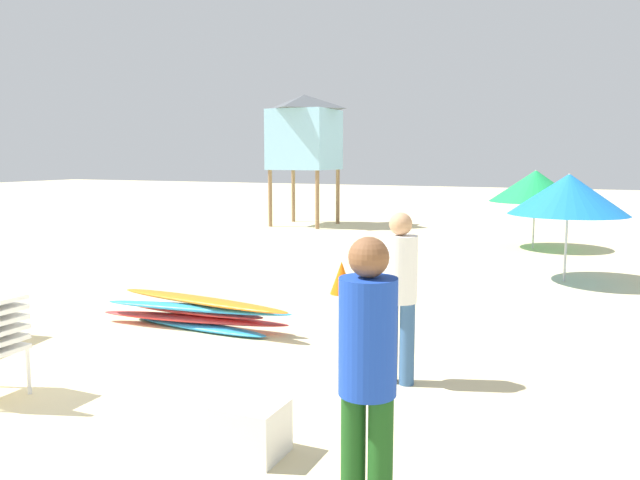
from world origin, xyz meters
name	(u,v)px	position (x,y,z in m)	size (l,w,h in m)	color
ground	(48,377)	(0.00, 0.00, 0.00)	(80.00, 80.00, 0.00)	beige
surfboard_pile	(197,312)	(0.31, 2.01, 0.20)	(2.66, 0.69, 0.40)	#268CCC
lifeguard_near_left	(400,287)	(3.13, 1.21, 0.92)	(0.32, 0.32, 1.61)	#33598C
lifeguard_near_center	(368,367)	(3.67, -1.14, 0.97)	(0.32, 0.32, 1.69)	#194C19
lifeguard_tower	(304,132)	(-3.56, 13.23, 2.85)	(1.98, 1.98, 3.96)	olive
beach_umbrella_left	(569,194)	(4.28, 7.04, 1.48)	(1.96, 1.96, 1.82)	beige
beach_umbrella_mid	(535,186)	(3.39, 10.91, 1.44)	(2.06, 2.06, 1.80)	beige
traffic_cone_near	(342,278)	(1.19, 4.57, 0.25)	(0.36, 0.36, 0.51)	orange
cooler_box	(251,429)	(2.60, -0.59, 0.19)	(0.46, 0.40, 0.38)	white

